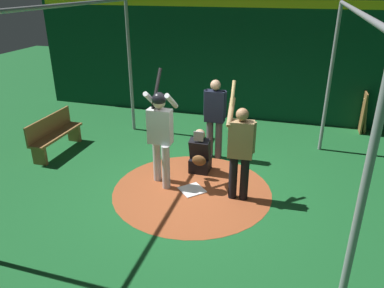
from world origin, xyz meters
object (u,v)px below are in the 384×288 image
object	(u,v)px
catcher	(200,155)
bench	(54,134)
bat_rack	(363,113)
home_plate	(192,190)
umpire	(215,115)
visitor	(240,148)
batter	(160,130)

from	to	relation	value
catcher	bench	world-z (taller)	catcher
catcher	bat_rack	distance (m)	4.82
home_plate	bench	distance (m)	3.59
home_plate	umpire	world-z (taller)	umpire
visitor	bench	xyz separation A→B (m)	(-0.83, -4.33, -0.55)
umpire	bench	world-z (taller)	umpire
catcher	visitor	bearing A→B (deg)	49.27
batter	umpire	xyz separation A→B (m)	(-1.43, 0.70, -0.13)
home_plate	bat_rack	distance (m)	5.37
batter	visitor	size ratio (longest dim) A/B	1.04
umpire	visitor	world-z (taller)	visitor
umpire	bench	xyz separation A→B (m)	(0.71, -3.53, -0.55)
home_plate	catcher	bearing A→B (deg)	-176.07
visitor	home_plate	bearing A→B (deg)	-93.83
catcher	batter	bearing A→B (deg)	-40.94
catcher	umpire	world-z (taller)	umpire
home_plate	bench	size ratio (longest dim) A/B	0.27
visitor	catcher	bearing A→B (deg)	-133.67
home_plate	bat_rack	size ratio (longest dim) A/B	0.40
bench	bat_rack	bearing A→B (deg)	115.74
batter	bat_rack	bearing A→B (deg)	134.95
bat_rack	bench	bearing A→B (deg)	-64.26
bench	home_plate	bearing A→B (deg)	76.72
batter	visitor	world-z (taller)	batter
batter	bench	size ratio (longest dim) A/B	1.38
batter	umpire	size ratio (longest dim) A/B	1.23
batter	catcher	size ratio (longest dim) A/B	2.30
batter	visitor	distance (m)	1.50
visitor	bat_rack	distance (m)	4.88
umpire	bat_rack	xyz separation A→B (m)	(-2.60, 3.33, -0.49)
batter	bat_rack	world-z (taller)	batter
home_plate	batter	world-z (taller)	batter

